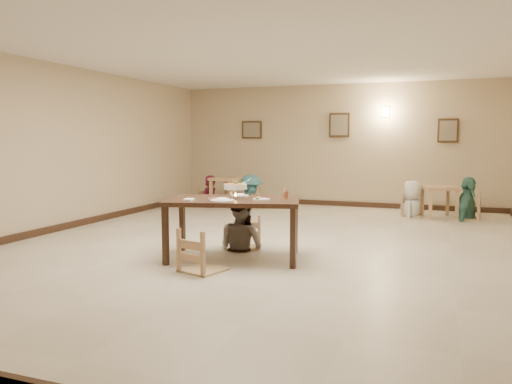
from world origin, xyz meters
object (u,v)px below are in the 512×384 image
at_px(curry_warmer, 235,187).
at_px(bg_chair_rr, 468,194).
at_px(chair_far, 246,219).
at_px(main_diner, 241,196).
at_px(main_table, 233,205).
at_px(bg_diner_c, 413,181).
at_px(bg_chair_lr, 251,189).
at_px(drink_glass, 286,194).
at_px(bg_table_left, 229,183).
at_px(bg_table_right, 440,193).
at_px(bg_chair_rl, 412,195).
at_px(chair_near, 203,230).
at_px(bg_chair_ll, 209,188).
at_px(bg_diner_b, 251,175).
at_px(bg_diner_a, 209,175).
at_px(bg_diner_d, 469,177).

bearing_deg(curry_warmer, bg_chair_rr, 57.09).
distance_m(chair_far, main_diner, 0.37).
height_order(chair_far, curry_warmer, curry_warmer).
bearing_deg(main_table, bg_chair_rr, 42.47).
height_order(main_table, bg_diner_c, bg_diner_c).
bearing_deg(bg_chair_lr, main_table, 2.82).
bearing_deg(drink_glass, main_table, -159.19).
bearing_deg(bg_table_left, drink_glass, -58.15).
xyz_separation_m(chair_far, bg_table_right, (2.74, 4.20, 0.09)).
relative_size(drink_glass, bg_chair_rl, 0.16).
height_order(chair_near, bg_table_left, chair_near).
distance_m(main_table, bg_chair_rl, 5.37).
distance_m(main_table, chair_near, 0.77).
bearing_deg(bg_chair_ll, chair_far, -133.30).
bearing_deg(bg_diner_c, main_diner, -17.49).
height_order(main_diner, bg_chair_rr, main_diner).
height_order(chair_far, bg_table_right, chair_far).
xyz_separation_m(bg_table_right, bg_chair_lr, (-4.25, -0.08, -0.07)).
distance_m(chair_far, bg_diner_b, 4.40).
xyz_separation_m(curry_warmer, bg_chair_lr, (-1.62, 4.82, -0.55)).
distance_m(bg_chair_ll, bg_chair_rl, 4.81).
bearing_deg(bg_table_left, main_table, -65.84).
relative_size(chair_far, main_diner, 0.55).
bearing_deg(curry_warmer, bg_chair_ll, 119.54).
bearing_deg(bg_diner_a, bg_diner_d, 101.46).
xyz_separation_m(bg_chair_rr, bg_diner_c, (-1.10, 0.02, 0.24)).
distance_m(chair_near, bg_table_left, 5.88).
bearing_deg(main_diner, bg_chair_lr, -49.92).
bearing_deg(curry_warmer, drink_glass, 20.66).
relative_size(main_table, drink_glass, 13.90).
distance_m(curry_warmer, bg_diner_d, 5.84).
distance_m(main_diner, bg_diner_c, 4.85).
distance_m(main_table, bg_chair_ll, 5.55).
distance_m(bg_chair_rr, bg_diner_d, 0.35).
bearing_deg(curry_warmer, bg_chair_lr, 108.64).
distance_m(bg_table_left, bg_chair_ll, 0.57).
relative_size(chair_near, bg_chair_rr, 0.98).
distance_m(curry_warmer, bg_chair_ll, 5.57).
xyz_separation_m(bg_table_right, bg_chair_ll, (-5.36, -0.07, -0.07)).
bearing_deg(chair_far, bg_diner_c, 51.56).
relative_size(bg_table_right, bg_chair_ll, 0.91).
relative_size(bg_table_right, bg_diner_d, 0.48).
distance_m(bg_diner_b, bg_diner_d, 4.80).
xyz_separation_m(bg_chair_lr, bg_diner_a, (-1.11, 0.01, 0.31)).
xyz_separation_m(chair_near, bg_chair_rr, (3.31, 5.64, 0.01)).
distance_m(main_diner, bg_diner_a, 4.92).
bearing_deg(bg_diner_d, bg_diner_a, 104.44).
height_order(main_table, bg_diner_a, bg_diner_a).
bearing_deg(curry_warmer, bg_chair_rl, 67.15).
height_order(main_table, bg_chair_lr, bg_chair_lr).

